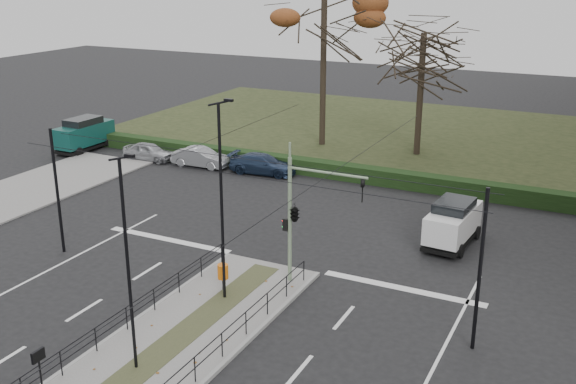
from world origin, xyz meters
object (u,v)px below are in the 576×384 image
Objects in this scene: streetlamp_median_far at (222,201)px; traffic_light at (297,212)px; info_panel at (39,362)px; bare_tree_near at (423,46)px; parked_car_third at (263,164)px; bare_tree_center at (424,42)px; parked_car_first at (149,152)px; green_van at (84,133)px; white_van at (453,222)px; litter_bin at (223,272)px; parked_car_second at (201,157)px; streetlamp_median_near at (128,264)px.

traffic_light is at bearing 52.88° from streetlamp_median_far.
bare_tree_near reaches higher than info_panel.
parked_car_third is 0.41× the size of bare_tree_near.
info_panel is 0.17× the size of bare_tree_center.
parked_car_first is 0.77× the size of green_van.
white_van is at bearing 65.85° from info_panel.
litter_bin is 0.10× the size of bare_tree_center.
parked_car_third is at bearing -89.24° from parked_car_first.
parked_car_second is 19.28m from white_van.
traffic_light is 1.47× the size of parked_car_first.
streetlamp_median_far is 26.74m from green_van.
parked_car_second reaches higher than parked_car_third.
streetlamp_median_near is 5.63m from streetlamp_median_far.
litter_bin is at bearing 83.90° from info_panel.
litter_bin is at bearing -138.55° from parked_car_first.
green_van is at bearing 151.06° from traffic_light.
parked_car_first is 0.34× the size of bare_tree_near.
parked_car_third is 14.76m from bare_tree_center.
litter_bin is 25.93m from green_van.
streetlamp_median_far is at bearing 89.79° from streetlamp_median_near.
traffic_light is 1.13× the size of green_van.
bare_tree_center is at bearing 105.03° from bare_tree_near.
streetlamp_median_near is 1.68× the size of parked_car_third.
bare_tree_near is (1.12, 24.54, 6.74)m from litter_bin.
parked_car_first is at bearing -149.57° from bare_tree_near.
parked_car_second is at bearing -136.55° from bare_tree_center.
streetlamp_median_far reaches higher than parked_car_first.
bare_tree_center is 1.86m from bare_tree_near.
green_van is (-10.00, -0.15, 0.61)m from parked_car_second.
litter_bin is at bearing -35.47° from green_van.
streetlamp_median_near is at bearing -86.43° from litter_bin.
litter_bin is at bearing 93.57° from streetlamp_median_near.
bare_tree_near reaches higher than litter_bin.
info_panel is at bearing -92.58° from bare_tree_center.
parked_car_third is at bearing -131.09° from bare_tree_near.
traffic_light is at bearing -130.31° from parked_car_first.
streetlamp_median_near reaches higher than parked_car_first.
white_van is 19.40m from bare_tree_center.
white_van reaches higher than litter_bin.
traffic_light is 26.92m from green_van.
bare_tree_center is (7.26, 10.66, 7.17)m from parked_car_third.
bare_tree_center reaches higher than white_van.
white_van is (4.88, 7.28, -2.13)m from traffic_light.
bare_tree_center reaches higher than bare_tree_near.
traffic_light reaches higher than parked_car_third.
parked_car_third is 0.40× the size of bare_tree_center.
info_panel reaches higher than parked_car_third.
traffic_light is 8.47m from streetlamp_median_near.
litter_bin reaches higher than parked_car_first.
green_van is at bearing 87.12° from parked_car_second.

